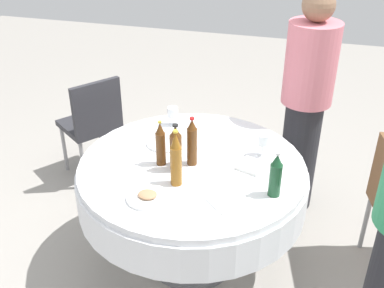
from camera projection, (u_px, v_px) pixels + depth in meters
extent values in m
plane|color=gray|center=(192.00, 259.00, 3.05)|extent=(10.00, 10.00, 0.00)
cylinder|color=white|center=(192.00, 166.00, 2.69)|extent=(1.32, 1.32, 0.04)
cylinder|color=white|center=(192.00, 185.00, 2.76)|extent=(1.35, 1.35, 0.22)
cylinder|color=slate|center=(192.00, 230.00, 2.93)|extent=(0.14, 0.14, 0.48)
cylinder|color=slate|center=(192.00, 257.00, 3.05)|extent=(0.56, 0.56, 0.03)
cylinder|color=#593314|center=(176.00, 153.00, 2.57)|extent=(0.07, 0.07, 0.22)
cone|color=#593314|center=(175.00, 131.00, 2.51)|extent=(0.06, 0.06, 0.06)
cylinder|color=black|center=(175.00, 125.00, 2.49)|extent=(0.03, 0.03, 0.01)
cylinder|color=#593314|center=(161.00, 149.00, 2.63)|extent=(0.06, 0.06, 0.20)
cone|color=#593314|center=(160.00, 128.00, 2.57)|extent=(0.05, 0.05, 0.06)
cylinder|color=gold|center=(160.00, 122.00, 2.55)|extent=(0.02, 0.02, 0.01)
cylinder|color=#194728|center=(275.00, 180.00, 2.38)|extent=(0.06, 0.06, 0.18)
cone|color=#194728|center=(277.00, 160.00, 2.31)|extent=(0.06, 0.06, 0.06)
cylinder|color=silver|center=(278.00, 154.00, 2.30)|extent=(0.03, 0.03, 0.01)
cylinder|color=#593314|center=(192.00, 147.00, 2.63)|extent=(0.06, 0.06, 0.23)
cone|color=#593314|center=(192.00, 124.00, 2.56)|extent=(0.05, 0.05, 0.06)
cylinder|color=red|center=(192.00, 118.00, 2.54)|extent=(0.03, 0.03, 0.01)
cylinder|color=#8C5619|center=(176.00, 166.00, 2.45)|extent=(0.06, 0.06, 0.23)
cone|color=#8C5619|center=(176.00, 140.00, 2.37)|extent=(0.06, 0.06, 0.09)
cylinder|color=gold|center=(175.00, 131.00, 2.35)|extent=(0.03, 0.03, 0.01)
cylinder|color=white|center=(173.00, 125.00, 3.10)|extent=(0.06, 0.06, 0.00)
cylinder|color=white|center=(173.00, 120.00, 3.08)|extent=(0.01, 0.01, 0.06)
cylinder|color=white|center=(173.00, 112.00, 3.05)|extent=(0.07, 0.07, 0.06)
cylinder|color=gold|center=(173.00, 114.00, 3.06)|extent=(0.06, 0.06, 0.03)
cylinder|color=white|center=(262.00, 155.00, 2.76)|extent=(0.06, 0.06, 0.00)
cylinder|color=white|center=(262.00, 150.00, 2.74)|extent=(0.01, 0.01, 0.07)
cylinder|color=white|center=(263.00, 139.00, 2.71)|extent=(0.07, 0.07, 0.07)
cylinder|color=white|center=(167.00, 142.00, 2.88)|extent=(0.25, 0.25, 0.02)
cylinder|color=white|center=(148.00, 197.00, 2.39)|extent=(0.22, 0.22, 0.02)
ellipsoid|color=tan|center=(147.00, 194.00, 2.38)|extent=(0.10, 0.09, 0.02)
cube|color=silver|center=(213.00, 205.00, 2.34)|extent=(0.14, 0.13, 0.00)
cube|color=white|center=(251.00, 166.00, 2.64)|extent=(0.17, 0.17, 0.02)
cylinder|color=#26262B|center=(299.00, 155.00, 3.38)|extent=(0.26, 0.26, 0.85)
cylinder|color=#D8727F|center=(311.00, 64.00, 3.03)|extent=(0.34, 0.34, 0.55)
sphere|color=#8C664C|center=(319.00, 5.00, 2.84)|extent=(0.21, 0.21, 0.21)
cube|color=#2D2D33|center=(89.00, 125.00, 3.73)|extent=(0.56, 0.56, 0.04)
cube|color=#2D2D33|center=(97.00, 109.00, 3.51)|extent=(0.27, 0.35, 0.42)
cylinder|color=gray|center=(101.00, 136.00, 4.06)|extent=(0.03, 0.03, 0.43)
cylinder|color=gray|center=(64.00, 148.00, 3.87)|extent=(0.03, 0.03, 0.43)
cylinder|color=gray|center=(121.00, 151.00, 3.83)|extent=(0.03, 0.03, 0.43)
cylinder|color=gray|center=(83.00, 165.00, 3.64)|extent=(0.03, 0.03, 0.43)
cylinder|color=gray|center=(381.00, 259.00, 2.75)|extent=(0.03, 0.03, 0.43)
cylinder|color=gray|center=(365.00, 222.00, 3.04)|extent=(0.03, 0.03, 0.43)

